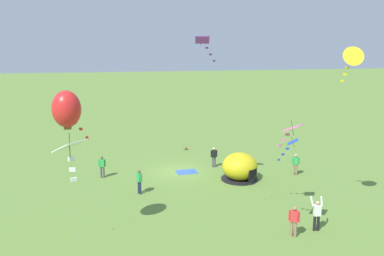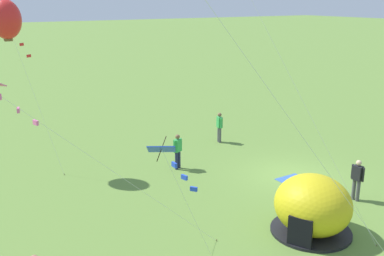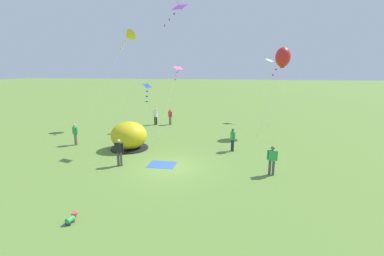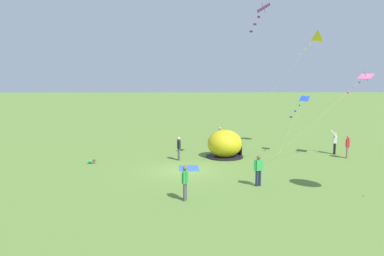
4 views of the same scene
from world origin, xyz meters
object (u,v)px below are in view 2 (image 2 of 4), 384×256
(person_far_back, at_px, (219,126))
(kite_red, at_px, (6,19))
(person_center_field, at_px, (178,150))
(popup_tent, at_px, (313,206))
(kite_blue, at_px, (169,159))
(person_near_tent, at_px, (357,178))

(person_far_back, xyz_separation_m, kite_red, (1.51, 10.47, 6.04))
(person_far_back, relative_size, person_center_field, 1.00)
(popup_tent, distance_m, person_center_field, 7.80)
(kite_blue, height_order, kite_red, kite_red)
(person_far_back, height_order, kite_blue, kite_blue)
(person_near_tent, xyz_separation_m, kite_red, (10.69, 10.87, 6.04))
(kite_blue, xyz_separation_m, kite_red, (12.39, 1.44, 2.92))
(person_center_field, bearing_deg, kite_red, 58.58)
(person_center_field, relative_size, kite_red, 0.22)
(popup_tent, bearing_deg, person_center_field, 7.38)
(person_center_field, bearing_deg, kite_blue, 149.63)
(person_near_tent, xyz_separation_m, person_far_back, (9.18, 0.41, 0.00))
(popup_tent, xyz_separation_m, person_far_back, (10.15, -3.06, -0.03))
(kite_red, bearing_deg, person_center_field, -121.42)
(person_center_field, bearing_deg, popup_tent, -172.62)
(person_near_tent, distance_m, kite_blue, 10.08)
(person_far_back, bearing_deg, kite_red, 81.81)
(person_near_tent, distance_m, person_center_field, 8.11)
(person_center_field, height_order, kite_red, kite_red)
(person_near_tent, relative_size, person_far_back, 1.00)
(popup_tent, distance_m, kite_red, 15.06)
(popup_tent, relative_size, person_center_field, 1.63)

